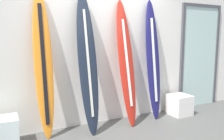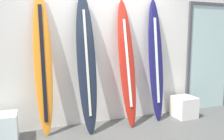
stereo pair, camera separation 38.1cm
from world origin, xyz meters
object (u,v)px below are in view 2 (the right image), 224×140
object	(u,v)px
display_block_left	(184,107)
display_block_center	(4,129)
surfboard_crimson	(127,64)
surfboard_charcoal	(87,63)
surfboard_navy	(156,61)
glass_door	(208,55)
surfboard_sunset	(43,65)

from	to	relation	value
display_block_left	display_block_center	distance (m)	3.09
display_block_left	surfboard_crimson	bearing A→B (deg)	176.76
surfboard_charcoal	display_block_left	distance (m)	2.07
surfboard_charcoal	surfboard_navy	distance (m)	1.29
display_block_left	glass_door	xyz separation A→B (m)	(0.80, 0.31, 0.93)
surfboard_sunset	surfboard_charcoal	bearing A→B (deg)	-9.21
display_block_left	display_block_center	world-z (taller)	display_block_center
surfboard_crimson	display_block_center	bearing A→B (deg)	-178.15
surfboard_sunset	display_block_left	xyz separation A→B (m)	(2.51, -0.15, -0.89)
surfboard_charcoal	display_block_center	bearing A→B (deg)	-178.30
surfboard_charcoal	glass_door	bearing A→B (deg)	5.82
surfboard_sunset	display_block_left	bearing A→B (deg)	-3.31
surfboard_sunset	display_block_center	distance (m)	1.06
surfboard_sunset	surfboard_navy	xyz separation A→B (m)	(1.94, -0.04, -0.01)
surfboard_charcoal	surfboard_crimson	distance (m)	0.70
surfboard_charcoal	display_block_left	world-z (taller)	surfboard_charcoal
surfboard_crimson	display_block_center	size ratio (longest dim) A/B	5.07
display_block_left	glass_door	world-z (taller)	glass_door
surfboard_crimson	glass_door	size ratio (longest dim) A/B	0.98
surfboard_crimson	display_block_left	size ratio (longest dim) A/B	5.51
display_block_left	display_block_center	size ratio (longest dim) A/B	0.92
surfboard_sunset	display_block_left	distance (m)	2.67
surfboard_sunset	surfboard_navy	bearing A→B (deg)	-1.05
surfboard_navy	surfboard_crimson	bearing A→B (deg)	-175.72
surfboard_navy	glass_door	distance (m)	1.40
surfboard_crimson	surfboard_navy	size ratio (longest dim) A/B	0.98
display_block_center	surfboard_navy	bearing A→B (deg)	2.41
surfboard_navy	display_block_center	size ratio (longest dim) A/B	5.15
surfboard_charcoal	surfboard_crimson	size ratio (longest dim) A/B	1.03
surfboard_charcoal	display_block_center	xyz separation A→B (m)	(-1.23, -0.04, -0.88)
surfboard_navy	glass_door	size ratio (longest dim) A/B	1.00
surfboard_sunset	surfboard_crimson	xyz separation A→B (m)	(1.35, -0.08, -0.03)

